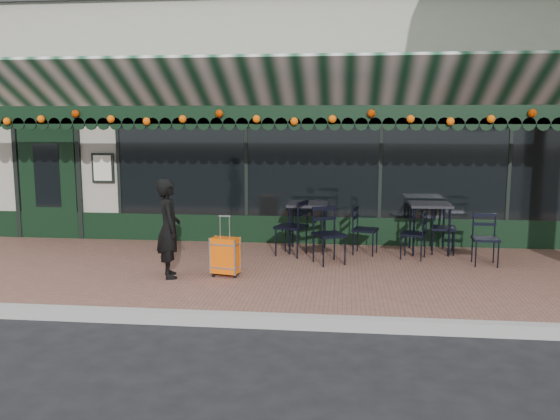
# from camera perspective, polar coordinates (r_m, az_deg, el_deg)

# --- Properties ---
(ground) EXTENTS (80.00, 80.00, 0.00)m
(ground) POSITION_cam_1_polar(r_m,az_deg,el_deg) (7.07, -0.46, -11.00)
(ground) COLOR black
(ground) RESTS_ON ground
(sidewalk) EXTENTS (18.00, 4.00, 0.15)m
(sidewalk) POSITION_cam_1_polar(r_m,az_deg,el_deg) (8.95, 1.07, -6.27)
(sidewalk) COLOR brown
(sidewalk) RESTS_ON ground
(curb) EXTENTS (18.00, 0.16, 0.15)m
(curb) POSITION_cam_1_polar(r_m,az_deg,el_deg) (6.97, -0.54, -10.64)
(curb) COLOR #9E9E99
(curb) RESTS_ON ground
(restaurant_building) EXTENTS (12.00, 9.60, 4.50)m
(restaurant_building) POSITION_cam_1_polar(r_m,az_deg,el_deg) (14.47, 3.25, 8.20)
(restaurant_building) COLOR #A8A192
(restaurant_building) RESTS_ON ground
(woman) EXTENTS (0.51, 0.61, 1.42)m
(woman) POSITION_cam_1_polar(r_m,az_deg,el_deg) (8.55, -10.67, -1.74)
(woman) COLOR black
(woman) RESTS_ON sidewalk
(suitcase) EXTENTS (0.42, 0.29, 0.88)m
(suitcase) POSITION_cam_1_polar(r_m,az_deg,el_deg) (8.56, -5.30, -4.44)
(suitcase) COLOR #F75B07
(suitcase) RESTS_ON sidewalk
(cafe_table_a) EXTENTS (0.69, 0.69, 0.85)m
(cafe_table_a) POSITION_cam_1_polar(r_m,az_deg,el_deg) (10.29, 14.23, 0.17)
(cafe_table_a) COLOR black
(cafe_table_a) RESTS_ON sidewalk
(cafe_table_b) EXTENTS (0.68, 0.68, 0.84)m
(cafe_table_b) POSITION_cam_1_polar(r_m,az_deg,el_deg) (10.09, 2.69, 0.22)
(cafe_table_b) COLOR black
(cafe_table_b) RESTS_ON sidewalk
(chair_a_left) EXTENTS (0.50, 0.50, 0.79)m
(chair_a_left) POSITION_cam_1_polar(r_m,az_deg,el_deg) (9.83, 12.71, -2.31)
(chair_a_left) COLOR black
(chair_a_left) RESTS_ON sidewalk
(chair_a_right) EXTENTS (0.47, 0.47, 0.85)m
(chair_a_right) POSITION_cam_1_polar(r_m,az_deg,el_deg) (10.32, 15.43, -1.74)
(chair_a_right) COLOR black
(chair_a_right) RESTS_ON sidewalk
(chair_a_front) EXTENTS (0.42, 0.42, 0.80)m
(chair_a_front) POSITION_cam_1_polar(r_m,az_deg,el_deg) (9.69, 19.18, -2.70)
(chair_a_front) COLOR black
(chair_a_front) RESTS_ON sidewalk
(chair_b_left) EXTENTS (0.59, 0.59, 0.94)m
(chair_b_left) POSITION_cam_1_polar(r_m,az_deg,el_deg) (9.81, 1.09, -1.68)
(chair_b_left) COLOR black
(chair_b_left) RESTS_ON sidewalk
(chair_b_right) EXTENTS (0.49, 0.49, 0.81)m
(chair_b_right) POSITION_cam_1_polar(r_m,az_deg,el_deg) (10.01, 8.21, -1.95)
(chair_b_right) COLOR black
(chair_b_right) RESTS_ON sidewalk
(chair_b_front) EXTENTS (0.61, 0.61, 0.90)m
(chair_b_front) POSITION_cam_1_polar(r_m,az_deg,el_deg) (9.26, 4.76, -2.45)
(chair_b_front) COLOR black
(chair_b_front) RESTS_ON sidewalk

